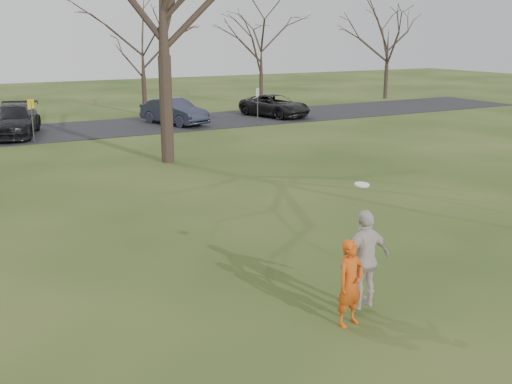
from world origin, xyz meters
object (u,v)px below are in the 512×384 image
Objects in this scene: car_6 at (275,106)px; car_3 at (13,121)px; player_defender at (350,283)px; car_5 at (174,111)px; catching_play at (365,259)px.

car_3 is at bearing 165.50° from car_6.
player_defender is 25.26m from car_5.
car_3 is at bearing 96.36° from catching_play.
car_5 is 1.88× the size of catching_play.
player_defender is 0.69× the size of catching_play.
player_defender is 0.63m from catching_play.
catching_play is at bearing -66.72° from car_3.
car_3 is 1.11× the size of car_6.
car_6 is 2.05× the size of catching_play.
car_3 reaches higher than car_6.
catching_play is at bearing -131.76° from car_6.
car_3 is 2.28× the size of catching_play.
player_defender is 0.36× the size of car_5.
player_defender is 24.66m from car_3.
car_6 is (15.17, 0.04, -0.11)m from car_3.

